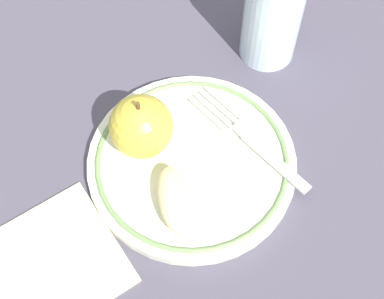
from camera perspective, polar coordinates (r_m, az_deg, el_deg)
The scene contains 7 objects.
ground_plane at distance 0.59m, azimuth -0.87°, elevation -0.66°, with size 2.00×2.00×0.00m, color #494554.
plate at distance 0.58m, azimuth 0.00°, elevation -1.36°, with size 0.23×0.23×0.02m.
apple_red_whole at distance 0.56m, azimuth -5.44°, elevation 2.46°, with size 0.07×0.07×0.08m.
apple_slice_front at distance 0.54m, azimuth -1.92°, elevation -5.33°, with size 0.07×0.03×0.02m, color beige.
fork at distance 0.59m, azimuth 6.55°, elevation 0.73°, with size 0.17×0.04×0.00m.
drinking_glass at distance 0.64m, azimuth 8.55°, elevation 13.81°, with size 0.07×0.07×0.12m, color silver.
napkin_folded at distance 0.56m, azimuth -14.68°, elevation -11.61°, with size 0.13×0.13×0.01m, color beige.
Camera 1 is at (-0.24, 0.16, 0.52)m, focal length 50.00 mm.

